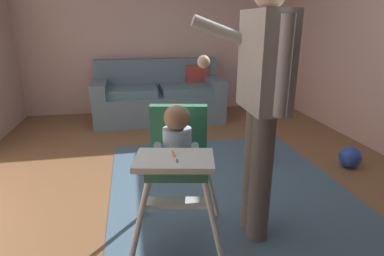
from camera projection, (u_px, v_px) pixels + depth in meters
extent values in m
cube|color=brown|center=(201.00, 200.00, 2.66)|extent=(5.88, 7.20, 0.10)
cube|color=beige|center=(162.00, 25.00, 4.86)|extent=(5.08, 0.06, 2.69)
cube|color=#466379|center=(231.00, 193.00, 2.66)|extent=(2.01, 2.53, 0.01)
cube|color=slate|center=(159.00, 106.00, 4.65)|extent=(1.82, 0.84, 0.40)
cube|color=slate|center=(156.00, 74.00, 4.82)|extent=(1.82, 0.22, 0.46)
cube|color=slate|center=(100.00, 88.00, 4.41)|extent=(0.20, 0.84, 0.20)
cube|color=slate|center=(213.00, 84.00, 4.71)|extent=(0.20, 0.84, 0.20)
cube|color=slate|center=(132.00, 91.00, 4.46)|extent=(0.70, 0.60, 0.11)
cube|color=slate|center=(185.00, 89.00, 4.60)|extent=(0.70, 0.60, 0.11)
cube|color=#B24238|center=(197.00, 76.00, 4.82)|extent=(0.35, 0.15, 0.34)
cylinder|color=white|center=(138.00, 226.00, 1.81)|extent=(0.19, 0.14, 0.53)
cylinder|color=white|center=(215.00, 227.00, 1.81)|extent=(0.14, 0.19, 0.53)
cylinder|color=white|center=(149.00, 188.00, 2.23)|extent=(0.14, 0.19, 0.53)
cylinder|color=white|center=(211.00, 189.00, 2.22)|extent=(0.19, 0.14, 0.53)
cube|color=#2E7755|center=(178.00, 165.00, 1.93)|extent=(0.42, 0.42, 0.05)
cube|color=#2E7755|center=(179.00, 129.00, 2.01)|extent=(0.37, 0.14, 0.32)
cube|color=white|center=(174.00, 160.00, 1.60)|extent=(0.44, 0.33, 0.03)
cube|color=white|center=(177.00, 203.00, 1.89)|extent=(0.41, 0.18, 0.02)
cylinder|color=#A9CAE2|center=(177.00, 146.00, 1.87)|extent=(0.20, 0.20, 0.22)
sphere|color=#997051|center=(177.00, 118.00, 1.80)|extent=(0.15, 0.15, 0.15)
cylinder|color=#A9CAE2|center=(159.00, 147.00, 1.83)|extent=(0.07, 0.15, 0.10)
cylinder|color=#A9CAE2|center=(195.00, 147.00, 1.82)|extent=(0.07, 0.15, 0.10)
cylinder|color=#C67A23|center=(174.00, 156.00, 1.59)|extent=(0.02, 0.13, 0.01)
cube|color=white|center=(177.00, 159.00, 1.54)|extent=(0.01, 0.02, 0.02)
cylinder|color=#6E635A|center=(254.00, 170.00, 2.11)|extent=(0.14, 0.14, 0.87)
cylinder|color=#6E635A|center=(261.00, 178.00, 1.99)|extent=(0.14, 0.14, 0.87)
cube|color=#A29C95|center=(265.00, 62.00, 1.82)|extent=(0.21, 0.40, 0.57)
cylinder|color=#A29C95|center=(229.00, 34.00, 1.92)|extent=(0.48, 0.08, 0.23)
sphere|color=beige|center=(204.00, 62.00, 1.94)|extent=(0.08, 0.08, 0.08)
cylinder|color=#A29C95|center=(284.00, 67.00, 1.60)|extent=(0.07, 0.07, 0.52)
sphere|color=#284CB7|center=(350.00, 157.00, 3.13)|extent=(0.21, 0.21, 0.21)
sphere|color=#D13D33|center=(256.00, 152.00, 3.22)|extent=(0.24, 0.24, 0.24)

